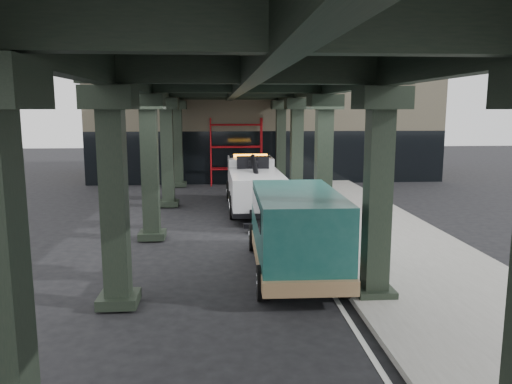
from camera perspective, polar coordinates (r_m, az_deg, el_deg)
name	(u,v)px	position (r m, az deg, el deg)	size (l,w,h in m)	color
ground	(254,254)	(15.83, -0.28, -7.09)	(90.00, 90.00, 0.00)	black
sidewalk	(374,233)	(18.56, 13.31, -4.63)	(5.00, 40.00, 0.15)	gray
lane_stripe	(297,237)	(17.93, 4.71, -5.12)	(0.12, 38.00, 0.01)	silver
viaduct	(237,80)	(17.17, -2.15, 12.63)	(7.40, 32.00, 6.40)	black
building	(262,117)	(35.27, 0.65, 8.61)	(22.00, 10.00, 8.00)	#C6B793
scaffolding	(236,150)	(29.89, -2.29, 4.83)	(3.08, 0.88, 4.00)	#AA0D13
tow_truck	(253,183)	(22.57, -0.32, 1.06)	(2.38, 7.65, 2.50)	black
towed_van	(295,229)	(13.68, 4.51, -4.26)	(2.45, 5.87, 2.36)	#134640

